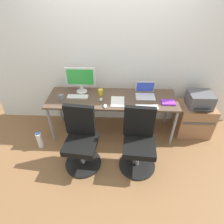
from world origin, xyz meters
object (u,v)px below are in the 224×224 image
Objects in this scene: office_chair_right at (139,142)px; water_bottle_on_floor at (40,140)px; open_laptop at (145,93)px; coffee_mug at (101,92)px; desktop_monitor at (80,78)px; printer at (200,100)px; side_cabinet at (193,119)px; office_chair_left at (81,141)px.

office_chair_right reaches higher than water_bottle_on_floor.
coffee_mug is at bearing 179.31° from open_laptop.
desktop_monitor is at bearing 166.89° from coffee_mug.
office_chair_right is at bearing -43.85° from desktop_monitor.
printer is 0.89m from open_laptop.
office_chair_right is 1.28m from side_cabinet.
desktop_monitor reaches higher than coffee_mug.
printer is at bearing -2.29° from coffee_mug.
open_laptop is at bearing 80.23° from office_chair_right.
desktop_monitor is at bearing 44.49° from water_bottle_on_floor.
office_chair_left is at bearing -82.66° from desktop_monitor.
office_chair_left reaches higher than water_bottle_on_floor.
water_bottle_on_floor is 1.21m from desktop_monitor.
desktop_monitor is at bearing 136.15° from office_chair_right.
side_cabinet is 1.44× the size of printer.
desktop_monitor is 5.22× the size of coffee_mug.
printer is at bearing -4.16° from desktop_monitor.
open_laptop is (0.95, 0.80, 0.34)m from office_chair_left.
office_chair_right is at bearing -143.78° from side_cabinet.
side_cabinet is 2.64m from water_bottle_on_floor.
open_laptop reaches higher than coffee_mug.
office_chair_right reaches higher than side_cabinet.
desktop_monitor is 0.40m from coffee_mug.
printer is (1.02, 0.75, 0.26)m from office_chair_right.
side_cabinet is at bearing -4.13° from desktop_monitor.
open_laptop reaches higher than printer.
office_chair_left is 10.22× the size of coffee_mug.
side_cabinet is 1.20× the size of desktop_monitor.
office_chair_right is 3.03× the size of water_bottle_on_floor.
side_cabinet is at bearing -3.56° from open_laptop.
office_chair_right is 1.06m from coffee_mug.
office_chair_left is 3.03× the size of water_bottle_on_floor.
printer is at bearing 36.19° from office_chair_right.
desktop_monitor reaches higher than side_cabinet.
office_chair_right is 10.22× the size of coffee_mug.
printer is (1.84, 0.75, 0.26)m from office_chair_left.
office_chair_left and office_chair_right have the same top height.
office_chair_left is 0.85m from water_bottle_on_floor.
side_cabinet is 2.07m from desktop_monitor.
printer is 2.69m from water_bottle_on_floor.
office_chair_left is 0.90m from coffee_mug.
printer is 1.29× the size of water_bottle_on_floor.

